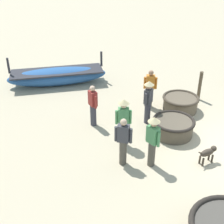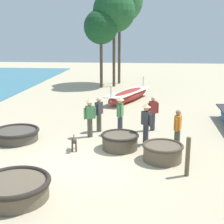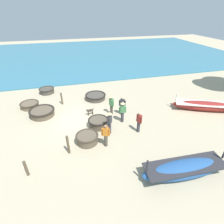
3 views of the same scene
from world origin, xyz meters
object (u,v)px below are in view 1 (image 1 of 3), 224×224
Objects in this scene: coracle_nearest at (173,126)px; coracle_center at (180,103)px; dog at (208,153)px; fisherman_standing_left at (93,105)px; fisherman_crouching at (153,139)px; fisherman_hauling at (150,88)px; fisherman_with_hat at (148,99)px; fisherman_by_coracle at (123,119)px; fisherman_standing_right at (123,141)px; long_boat_blue_hull at (57,76)px; mooring_post_shoreline at (200,86)px.

coracle_center is (1.56, -1.01, -0.00)m from coracle_nearest.
coracle_nearest is 1.75m from dog.
fisherman_standing_left is 0.94× the size of fisherman_crouching.
fisherman_crouching is at bearing 160.23° from fisherman_hauling.
fisherman_with_hat is 1.68m from fisherman_by_coracle.
fisherman_standing_left is 2.32× the size of dog.
coracle_center is 3.81m from fisherman_crouching.
coracle_center is 3.60m from fisherman_standing_left.
coracle_nearest is at bearing -117.61° from fisherman_standing_left.
fisherman_hauling is at bearing 60.63° from coracle_center.
coracle_nearest is at bearing 11.73° from dog.
fisherman_by_coracle is at bearing -154.27° from fisherman_standing_left.
fisherman_crouching is at bearing -157.94° from fisherman_by_coracle.
fisherman_crouching is at bearing -109.41° from fisherman_standing_right.
fisherman_hauling is (0.61, 1.08, 0.52)m from coracle_center.
long_boat_blue_hull is (5.32, 3.42, 0.09)m from coracle_nearest.
coracle_nearest is 2.92m from fisherman_standing_left.
coracle_nearest is 2.17× the size of dog.
coracle_nearest is 3.14m from mooring_post_shoreline.
fisherman_by_coracle and fisherman_crouching have the same top height.
fisherman_by_coracle reaches higher than coracle_center.
fisherman_hauling is 3.76m from fisherman_crouching.
fisherman_with_hat reaches higher than fisherman_hauling.
fisherman_hauling is at bearing -24.14° from fisherman_with_hat.
long_boat_blue_hull is at bearing 61.17° from mooring_post_shoreline.
fisherman_standing_right is 3.86m from fisherman_hauling.
fisherman_by_coracle is at bearing 93.68° from coracle_nearest.
coracle_center is 3.34m from dog.
fisherman_hauling is at bearing -37.99° from fisherman_by_coracle.
coracle_center is 0.92× the size of fisherman_standing_right.
coracle_center is 0.92× the size of fisherman_hauling.
long_boat_blue_hull reaches higher than dog.
fisherman_standing_left reaches higher than mooring_post_shoreline.
fisherman_standing_left is at bearing 62.39° from coracle_nearest.
coracle_center is 0.86× the size of fisherman_with_hat.
fisherman_crouching is (-2.37, 0.75, 0.00)m from fisherman_with_hat.
fisherman_hauling is 3.93m from dog.
mooring_post_shoreline reaches higher than coracle_nearest.
fisherman_standing_left is at bearing 108.56° from fisherman_hauling.
coracle_nearest is at bearing -86.32° from fisherman_by_coracle.
fisherman_hauling is at bearing -19.77° from fisherman_crouching.
fisherman_with_hat is 1.33× the size of mooring_post_shoreline.
fisherman_standing_right is (-2.65, 3.15, 0.52)m from coracle_center.
dog is at bearing 155.13° from mooring_post_shoreline.
dog is (-0.62, -2.49, -0.46)m from fisherman_standing_right.
fisherman_standing_left is (-3.99, -0.87, 0.42)m from long_boat_blue_hull.
fisherman_hauling reaches higher than mooring_post_shoreline.
fisherman_with_hat and fisherman_by_coracle have the same top height.
coracle_nearest is 1.02× the size of coracle_center.
long_boat_blue_hull is at bearing 12.37° from fisherman_standing_left.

